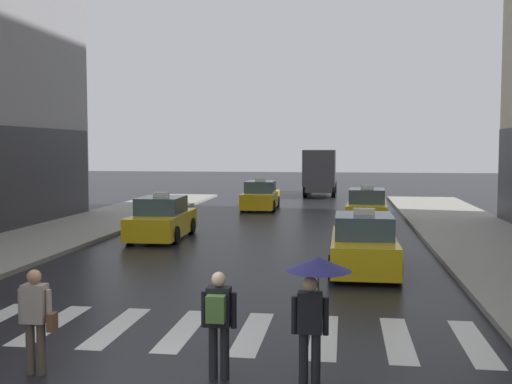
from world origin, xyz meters
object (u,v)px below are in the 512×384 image
(taxi_lead, at_px, (364,245))
(pedestrian_with_backpack, at_px, (218,317))
(taxi_third, at_px, (367,208))
(taxi_fourth, at_px, (261,197))
(box_truck, at_px, (320,171))
(pedestrian_with_umbrella, at_px, (315,286))
(taxi_second, at_px, (162,220))
(pedestrian_with_handbag, at_px, (36,315))

(taxi_lead, height_order, pedestrian_with_backpack, taxi_lead)
(taxi_lead, relative_size, taxi_third, 0.98)
(pedestrian_with_backpack, bearing_deg, taxi_fourth, 96.35)
(taxi_third, distance_m, pedestrian_with_backpack, 20.13)
(box_truck, bearing_deg, pedestrian_with_umbrella, -87.87)
(pedestrian_with_umbrella, bearing_deg, taxi_third, 85.87)
(taxi_lead, distance_m, taxi_second, 9.19)
(taxi_second, height_order, taxi_third, same)
(taxi_second, height_order, pedestrian_with_handbag, taxi_second)
(taxi_second, bearing_deg, pedestrian_with_umbrella, -64.99)
(taxi_second, distance_m, taxi_fourth, 11.95)
(taxi_lead, height_order, taxi_third, same)
(box_truck, height_order, pedestrian_with_umbrella, box_truck)
(pedestrian_with_backpack, height_order, pedestrian_with_handbag, same)
(taxi_fourth, xyz_separation_m, pedestrian_with_umbrella, (4.33, -25.86, 0.79))
(pedestrian_with_umbrella, relative_size, pedestrian_with_backpack, 1.18)
(box_truck, xyz_separation_m, pedestrian_with_handbag, (-2.95, -36.36, -0.92))
(box_truck, bearing_deg, taxi_second, -103.32)
(taxi_fourth, relative_size, pedestrian_with_umbrella, 2.35)
(taxi_lead, relative_size, taxi_fourth, 0.99)
(taxi_second, height_order, pedestrian_with_backpack, taxi_second)
(taxi_fourth, bearing_deg, taxi_third, -45.29)
(taxi_third, relative_size, box_truck, 0.61)
(taxi_lead, bearing_deg, pedestrian_with_handbag, -120.42)
(taxi_third, bearing_deg, taxi_lead, -92.48)
(taxi_fourth, bearing_deg, pedestrian_with_umbrella, -80.49)
(taxi_third, bearing_deg, pedestrian_with_umbrella, -94.13)
(box_truck, bearing_deg, taxi_lead, -85.18)
(box_truck, bearing_deg, pedestrian_with_backpack, -90.18)
(taxi_fourth, bearing_deg, box_truck, 74.02)
(taxi_lead, distance_m, box_truck, 27.51)
(pedestrian_with_handbag, bearing_deg, taxi_lead, 59.58)
(taxi_second, bearing_deg, taxi_lead, -34.76)
(pedestrian_with_umbrella, bearing_deg, pedestrian_with_backpack, 175.88)
(pedestrian_with_umbrella, distance_m, pedestrian_with_handbag, 4.34)
(taxi_lead, xyz_separation_m, pedestrian_with_backpack, (-2.43, -8.78, 0.25))
(taxi_lead, height_order, pedestrian_with_umbrella, pedestrian_with_umbrella)
(taxi_lead, distance_m, pedestrian_with_backpack, 9.11)
(taxi_third, relative_size, taxi_fourth, 1.01)
(taxi_third, bearing_deg, taxi_fourth, 134.71)
(pedestrian_with_backpack, bearing_deg, pedestrian_with_umbrella, -4.12)
(pedestrian_with_handbag, bearing_deg, taxi_fourth, 90.06)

